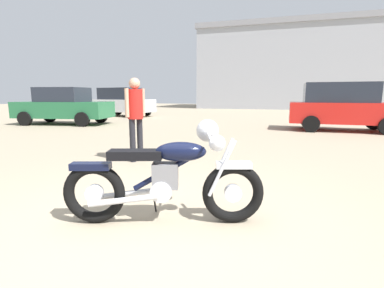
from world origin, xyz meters
The scene contains 7 objects.
ground_plane centered at (0.00, 0.00, 0.00)m, with size 80.00×80.00×0.00m, color gray.
vintage_motorcycle centered at (0.13, 0.30, 0.49)m, with size 2.00×0.95×1.07m.
bystander centered at (-1.60, 2.67, 1.02)m, with size 0.30×0.42×1.66m.
silver_sedan_mid centered at (3.20, 9.55, 0.92)m, with size 3.91×1.85×1.78m.
pale_sedan_back centered at (-8.48, 8.22, 0.84)m, with size 4.44×2.47×1.67m.
blue_hatchback_right centered at (-8.71, 13.46, 0.92)m, with size 4.10×2.26×1.78m.
industrial_building centered at (3.87, 30.68, 4.07)m, with size 23.76×11.65×8.12m.
Camera 1 is at (1.26, -2.32, 1.32)m, focal length 26.54 mm.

